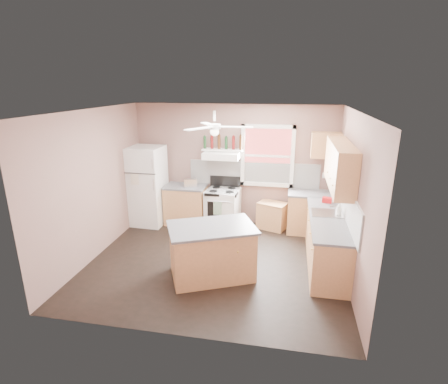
% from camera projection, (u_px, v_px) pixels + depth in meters
% --- Properties ---
extents(floor, '(4.50, 4.50, 0.00)m').
position_uv_depth(floor, '(216.00, 262.00, 6.39)').
color(floor, black).
rests_on(floor, ground).
extents(ceiling, '(4.50, 4.50, 0.00)m').
position_uv_depth(ceiling, '(214.00, 111.00, 5.58)').
color(ceiling, white).
rests_on(ceiling, ground).
extents(wall_back, '(4.50, 0.05, 2.70)m').
position_uv_depth(wall_back, '(234.00, 165.00, 7.88)').
color(wall_back, '#78584F').
rests_on(wall_back, ground).
extents(wall_right, '(0.05, 4.00, 2.70)m').
position_uv_depth(wall_right, '(354.00, 199.00, 5.58)').
color(wall_right, '#78584F').
rests_on(wall_right, ground).
extents(wall_left, '(0.05, 4.00, 2.70)m').
position_uv_depth(wall_left, '(94.00, 184.00, 6.39)').
color(wall_left, '#78584F').
rests_on(wall_left, ground).
extents(backsplash_back, '(2.90, 0.03, 0.55)m').
position_uv_depth(backsplash_back, '(253.00, 174.00, 7.82)').
color(backsplash_back, white).
rests_on(backsplash_back, wall_back).
extents(backsplash_right, '(0.03, 2.60, 0.55)m').
position_uv_depth(backsplash_right, '(347.00, 203.00, 5.92)').
color(backsplash_right, white).
rests_on(backsplash_right, wall_right).
extents(window_view, '(1.00, 0.02, 1.20)m').
position_uv_depth(window_view, '(268.00, 156.00, 7.63)').
color(window_view, maroon).
rests_on(window_view, wall_back).
extents(window_frame, '(1.16, 0.07, 1.36)m').
position_uv_depth(window_frame, '(267.00, 156.00, 7.61)').
color(window_frame, white).
rests_on(window_frame, wall_back).
extents(refrigerator, '(0.79, 0.77, 1.79)m').
position_uv_depth(refrigerator, '(147.00, 186.00, 7.91)').
color(refrigerator, white).
rests_on(refrigerator, floor).
extents(base_cabinet_left, '(0.90, 0.60, 0.86)m').
position_uv_depth(base_cabinet_left, '(186.00, 205.00, 8.04)').
color(base_cabinet_left, '#A97646').
rests_on(base_cabinet_left, floor).
extents(counter_left, '(0.92, 0.62, 0.04)m').
position_uv_depth(counter_left, '(185.00, 187.00, 7.91)').
color(counter_left, '#505052').
rests_on(counter_left, base_cabinet_left).
extents(toaster, '(0.32, 0.24, 0.18)m').
position_uv_depth(toaster, '(191.00, 183.00, 7.81)').
color(toaster, silver).
rests_on(toaster, counter_left).
extents(stove, '(0.76, 0.70, 0.86)m').
position_uv_depth(stove, '(223.00, 208.00, 7.86)').
color(stove, white).
rests_on(stove, floor).
extents(range_hood, '(0.78, 0.50, 0.14)m').
position_uv_depth(range_hood, '(222.00, 155.00, 7.58)').
color(range_hood, white).
rests_on(range_hood, wall_back).
extents(bottle_shelf, '(0.90, 0.26, 0.03)m').
position_uv_depth(bottle_shelf, '(223.00, 150.00, 7.67)').
color(bottle_shelf, white).
rests_on(bottle_shelf, range_hood).
extents(cart, '(0.70, 0.58, 0.60)m').
position_uv_depth(cart, '(272.00, 216.00, 7.77)').
color(cart, '#A97646').
rests_on(cart, floor).
extents(base_cabinet_corner, '(1.00, 0.60, 0.86)m').
position_uv_depth(base_cabinet_corner, '(311.00, 213.00, 7.54)').
color(base_cabinet_corner, '#A97646').
rests_on(base_cabinet_corner, floor).
extents(base_cabinet_right, '(0.60, 2.20, 0.86)m').
position_uv_depth(base_cabinet_right, '(326.00, 242.00, 6.19)').
color(base_cabinet_right, '#A97646').
rests_on(base_cabinet_right, floor).
extents(counter_corner, '(1.02, 0.62, 0.04)m').
position_uv_depth(counter_corner, '(313.00, 194.00, 7.40)').
color(counter_corner, '#505052').
rests_on(counter_corner, base_cabinet_corner).
extents(counter_right, '(0.62, 2.22, 0.04)m').
position_uv_depth(counter_right, '(328.00, 218.00, 6.06)').
color(counter_right, '#505052').
rests_on(counter_right, base_cabinet_right).
extents(sink, '(0.55, 0.45, 0.03)m').
position_uv_depth(sink, '(327.00, 213.00, 6.24)').
color(sink, silver).
rests_on(sink, counter_right).
extents(faucet, '(0.03, 0.03, 0.14)m').
position_uv_depth(faucet, '(337.00, 210.00, 6.19)').
color(faucet, silver).
rests_on(faucet, sink).
extents(upper_cabinet_right, '(0.33, 1.80, 0.76)m').
position_uv_depth(upper_cabinet_right, '(340.00, 165.00, 5.95)').
color(upper_cabinet_right, '#A97646').
rests_on(upper_cabinet_right, wall_right).
extents(upper_cabinet_corner, '(0.60, 0.33, 0.52)m').
position_uv_depth(upper_cabinet_corner, '(326.00, 145.00, 7.19)').
color(upper_cabinet_corner, '#A97646').
rests_on(upper_cabinet_corner, wall_back).
extents(paper_towel, '(0.26, 0.12, 0.12)m').
position_uv_depth(paper_towel, '(329.00, 176.00, 7.39)').
color(paper_towel, white).
rests_on(paper_towel, wall_back).
extents(island, '(1.54, 1.30, 0.86)m').
position_uv_depth(island, '(212.00, 252.00, 5.81)').
color(island, '#A97646').
rests_on(island, floor).
extents(island_top, '(1.64, 1.40, 0.04)m').
position_uv_depth(island_top, '(212.00, 227.00, 5.67)').
color(island_top, '#505052').
rests_on(island_top, island).
extents(ceiling_fan_hub, '(0.20, 0.20, 0.08)m').
position_uv_depth(ceiling_fan_hub, '(214.00, 127.00, 5.65)').
color(ceiling_fan_hub, white).
rests_on(ceiling_fan_hub, ceiling).
extents(soap_bottle, '(0.12, 0.12, 0.24)m').
position_uv_depth(soap_bottle, '(339.00, 209.00, 6.11)').
color(soap_bottle, silver).
rests_on(soap_bottle, counter_right).
extents(red_caddy, '(0.20, 0.16, 0.10)m').
position_uv_depth(red_caddy, '(327.00, 200.00, 6.78)').
color(red_caddy, '#B70F11').
rests_on(red_caddy, counter_right).
extents(wine_bottles, '(0.86, 0.06, 0.31)m').
position_uv_depth(wine_bottles, '(223.00, 143.00, 7.62)').
color(wine_bottles, '#143819').
rests_on(wine_bottles, bottle_shelf).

